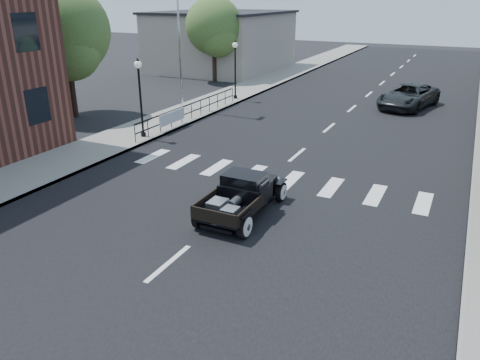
% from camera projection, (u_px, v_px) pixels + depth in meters
% --- Properties ---
extents(ground, '(120.00, 120.00, 0.00)m').
position_uv_depth(ground, '(222.00, 218.00, 14.83)').
color(ground, black).
rests_on(ground, ground).
extents(road, '(14.00, 80.00, 0.02)m').
position_uv_depth(road, '(344.00, 116.00, 27.33)').
color(road, black).
rests_on(road, ground).
extents(road_markings, '(12.00, 60.00, 0.06)m').
position_uv_depth(road_markings, '(318.00, 138.00, 23.17)').
color(road_markings, silver).
rests_on(road_markings, ground).
extents(sidewalk_left, '(3.00, 80.00, 0.15)m').
position_uv_depth(sidewalk_left, '(216.00, 101.00, 30.80)').
color(sidewalk_left, gray).
rests_on(sidewalk_left, ground).
extents(low_building_left, '(10.00, 12.00, 5.00)m').
position_uv_depth(low_building_left, '(222.00, 42.00, 43.40)').
color(low_building_left, '#A69A8C').
rests_on(low_building_left, ground).
extents(railing, '(0.08, 10.00, 1.00)m').
position_uv_depth(railing, '(191.00, 110.00, 25.92)').
color(railing, black).
rests_on(railing, sidewalk_left).
extents(banner, '(0.04, 2.20, 0.60)m').
position_uv_depth(banner, '(173.00, 122.00, 24.30)').
color(banner, silver).
rests_on(banner, sidewalk_left).
extents(lamp_post_b, '(0.36, 0.36, 3.75)m').
position_uv_depth(lamp_post_b, '(141.00, 98.00, 22.20)').
color(lamp_post_b, black).
rests_on(lamp_post_b, sidewalk_left).
extents(lamp_post_c, '(0.36, 0.36, 3.75)m').
position_uv_depth(lamp_post_c, '(235.00, 70.00, 30.54)').
color(lamp_post_c, black).
rests_on(lamp_post_c, sidewalk_left).
extents(flagpole, '(0.12, 0.12, 10.99)m').
position_uv_depth(flagpole, '(178.00, 13.00, 26.52)').
color(flagpole, silver).
rests_on(flagpole, sidewalk_left).
extents(big_tree_near, '(4.93, 4.93, 7.25)m').
position_uv_depth(big_tree_near, '(67.00, 52.00, 25.91)').
color(big_tree_near, '#415E28').
rests_on(big_tree_near, ground).
extents(big_tree_far, '(4.46, 4.46, 6.55)m').
position_uv_depth(big_tree_far, '(214.00, 40.00, 37.09)').
color(big_tree_far, '#415E28').
rests_on(big_tree_far, ground).
extents(hotrod_pickup, '(1.86, 3.97, 1.38)m').
position_uv_depth(hotrod_pickup, '(242.00, 195.00, 14.86)').
color(hotrod_pickup, black).
rests_on(hotrod_pickup, ground).
extents(second_car, '(3.59, 5.66, 1.45)m').
position_uv_depth(second_car, '(409.00, 96.00, 29.01)').
color(second_car, black).
rests_on(second_car, ground).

